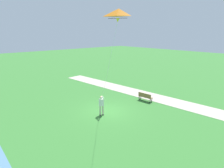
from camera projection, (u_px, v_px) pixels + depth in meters
The scene contains 5 objects.
ground_plane at pixel (107, 111), 16.78m from camera, with size 120.00×120.00×0.00m, color #33702D.
walkway_path at pixel (166, 100), 19.43m from camera, with size 2.40×32.00×0.02m, color #ADA393.
person_kite_flyer at pixel (102, 104), 15.69m from camera, with size 0.50×0.63×1.83m.
flying_kite at pixel (118, 17), 10.43m from camera, with size 1.81×3.81×6.37m.
park_bench_near_walkway at pixel (145, 96), 19.08m from camera, with size 0.59×1.54×0.88m.
Camera 1 is at (9.99, 11.85, 6.90)m, focal length 29.60 mm.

